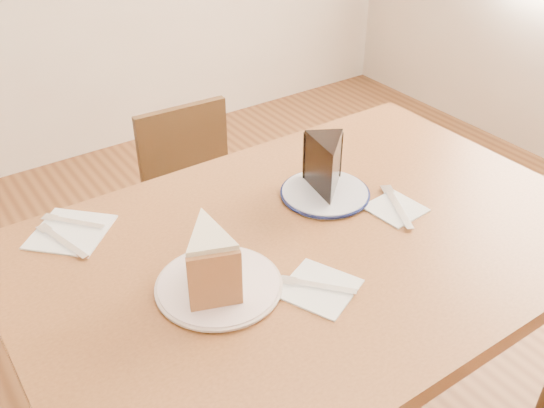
{
  "coord_description": "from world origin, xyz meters",
  "views": [
    {
      "loc": [
        -0.64,
        -0.77,
        1.49
      ],
      "look_at": [
        -0.04,
        0.09,
        0.8
      ],
      "focal_mm": 40.0,
      "sensor_mm": 36.0,
      "label": 1
    }
  ],
  "objects_px": {
    "plate_navy": "(325,193)",
    "chair_far": "(202,210)",
    "carrot_cake": "(209,258)",
    "chocolate_cake": "(327,170)",
    "table": "(312,275)",
    "plate_cream": "(219,286)"
  },
  "relations": [
    {
      "from": "table",
      "to": "carrot_cake",
      "type": "xyz_separation_m",
      "value": [
        -0.25,
        -0.01,
        0.17
      ]
    },
    {
      "from": "plate_cream",
      "to": "carrot_cake",
      "type": "xyz_separation_m",
      "value": [
        -0.01,
        0.01,
        0.06
      ]
    },
    {
      "from": "chair_far",
      "to": "chocolate_cake",
      "type": "bearing_deg",
      "value": 95.57
    },
    {
      "from": "chair_far",
      "to": "plate_navy",
      "type": "height_order",
      "value": "plate_navy"
    },
    {
      "from": "chair_far",
      "to": "table",
      "type": "bearing_deg",
      "value": 85.21
    },
    {
      "from": "table",
      "to": "plate_cream",
      "type": "relative_size",
      "value": 5.39
    },
    {
      "from": "chair_far",
      "to": "carrot_cake",
      "type": "relative_size",
      "value": 5.73
    },
    {
      "from": "chocolate_cake",
      "to": "plate_navy",
      "type": "bearing_deg",
      "value": 8.97
    },
    {
      "from": "plate_navy",
      "to": "chair_far",
      "type": "bearing_deg",
      "value": 92.34
    },
    {
      "from": "chair_far",
      "to": "chocolate_cake",
      "type": "relative_size",
      "value": 5.88
    },
    {
      "from": "plate_cream",
      "to": "plate_navy",
      "type": "height_order",
      "value": "same"
    },
    {
      "from": "chair_far",
      "to": "plate_navy",
      "type": "relative_size",
      "value": 3.7
    },
    {
      "from": "carrot_cake",
      "to": "chocolate_cake",
      "type": "distance_m",
      "value": 0.39
    },
    {
      "from": "table",
      "to": "plate_navy",
      "type": "xyz_separation_m",
      "value": [
        0.12,
        0.11,
        0.1
      ]
    },
    {
      "from": "plate_cream",
      "to": "chocolate_cake",
      "type": "height_order",
      "value": "chocolate_cake"
    },
    {
      "from": "chair_far",
      "to": "plate_cream",
      "type": "bearing_deg",
      "value": 67.76
    },
    {
      "from": "plate_navy",
      "to": "chocolate_cake",
      "type": "xyz_separation_m",
      "value": [
        0.0,
        -0.0,
        0.06
      ]
    },
    {
      "from": "table",
      "to": "carrot_cake",
      "type": "height_order",
      "value": "carrot_cake"
    },
    {
      "from": "table",
      "to": "plate_cream",
      "type": "xyz_separation_m",
      "value": [
        -0.24,
        -0.02,
        0.1
      ]
    },
    {
      "from": "chocolate_cake",
      "to": "chair_far",
      "type": "bearing_deg",
      "value": -57.94
    },
    {
      "from": "carrot_cake",
      "to": "plate_navy",
      "type": "bearing_deg",
      "value": 38.77
    },
    {
      "from": "chair_far",
      "to": "carrot_cake",
      "type": "distance_m",
      "value": 0.88
    }
  ]
}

